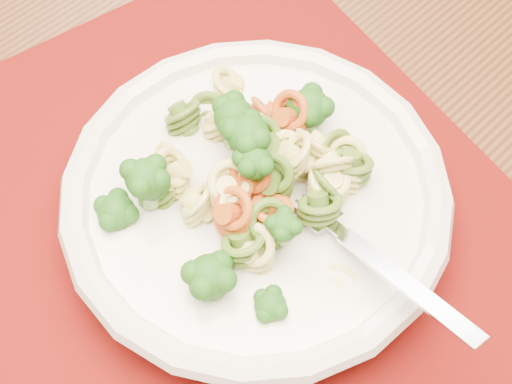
% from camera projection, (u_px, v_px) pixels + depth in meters
% --- Properties ---
extents(dining_table, '(1.61, 1.36, 0.77)m').
position_uv_depth(dining_table, '(336.00, 294.00, 0.60)').
color(dining_table, '#593419').
rests_on(dining_table, ground).
extents(placemat, '(0.62, 0.59, 0.00)m').
position_uv_depth(placemat, '(243.00, 242.00, 0.50)').
color(placemat, '#580E03').
rests_on(placemat, dining_table).
extents(pasta_bowl, '(0.26, 0.26, 0.05)m').
position_uv_depth(pasta_bowl, '(256.00, 200.00, 0.48)').
color(pasta_bowl, silver).
rests_on(pasta_bowl, placemat).
extents(pasta_broccoli_heap, '(0.22, 0.22, 0.06)m').
position_uv_depth(pasta_broccoli_heap, '(256.00, 187.00, 0.47)').
color(pasta_broccoli_heap, '#E0D16F').
rests_on(pasta_broccoli_heap, pasta_bowl).
extents(fork, '(0.17, 0.11, 0.08)m').
position_uv_depth(fork, '(318.00, 214.00, 0.46)').
color(fork, silver).
rests_on(fork, pasta_bowl).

